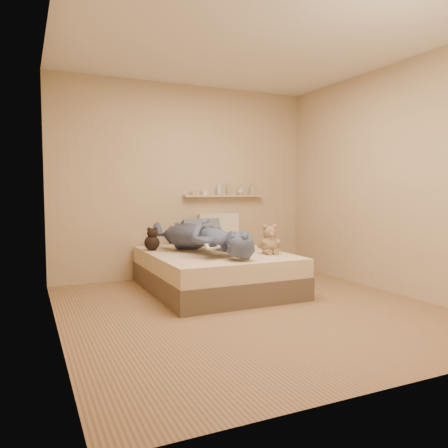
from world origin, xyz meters
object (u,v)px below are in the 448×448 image
pillow_cream (219,228)px  pillow_grey (202,232)px  dark_plush (152,240)px  bed (214,271)px  person (202,236)px  teddy_bear (269,241)px  wall_shelf (224,196)px  game_console (212,246)px

pillow_cream → pillow_grey: bearing=-155.5°
pillow_cream → dark_plush: bearing=-159.4°
bed → person: size_ratio=1.13×
teddy_bear → wall_shelf: wall_shelf is taller
pillow_cream → person: (-0.60, -0.86, 0.00)m
bed → wall_shelf: size_ratio=1.58×
dark_plush → game_console: bearing=-69.3°
game_console → person: bearing=80.4°
teddy_bear → game_console: bearing=-168.4°
person → bed: bearing=177.6°
game_console → person: 0.54m
teddy_bear → pillow_cream: pillow_cream is taller
dark_plush → teddy_bear: bearing=-35.7°
teddy_bear → pillow_cream: 1.23m
pillow_cream → person: 1.04m
teddy_bear → person: (-0.69, 0.37, 0.06)m
dark_plush → pillow_grey: 0.79m
bed → pillow_cream: size_ratio=3.45×
teddy_bear → wall_shelf: (0.03, 1.30, 0.51)m
game_console → wall_shelf: 1.75m
game_console → wall_shelf: (0.81, 1.46, 0.50)m
dark_plush → wall_shelf: wall_shelf is taller
game_console → pillow_grey: (0.38, 1.24, 0.02)m
teddy_bear → wall_shelf: 1.40m
pillow_cream → wall_shelf: 0.47m
person → pillow_cream: bearing=-136.5°
pillow_grey → bed: bearing=-99.9°
wall_shelf → person: bearing=-127.5°
bed → teddy_bear: (0.52, -0.39, 0.37)m
bed → dark_plush: bearing=145.6°
person → pillow_grey: bearing=-123.6°
bed → person: bearing=-170.7°
game_console → pillow_grey: size_ratio=0.35×
bed → pillow_cream: pillow_cream is taller
game_console → bed: bearing=65.0°
game_console → pillow_grey: pillow_grey is taller
teddy_bear → pillow_grey: bearing=110.3°
game_console → person: person is taller
person → game_console: bearing=68.7°
person → wall_shelf: bearing=-139.2°
dark_plush → wall_shelf: 1.38m
bed → dark_plush: dark_plush is taller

